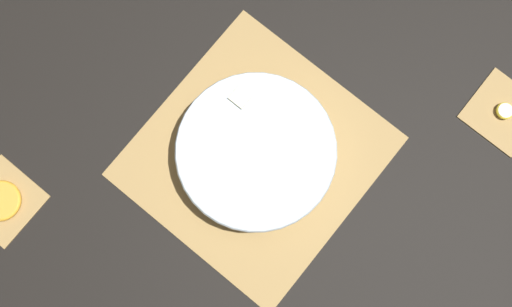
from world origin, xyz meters
name	(u,v)px	position (x,y,z in m)	size (l,w,h in m)	color
ground_plane	(256,156)	(0.00, 0.00, 0.00)	(6.00, 6.00, 0.00)	black
bamboo_mat_center	(256,156)	(0.00, 0.00, 0.00)	(0.40, 0.39, 0.01)	#A8844C
coaster_mat_near_right	(503,112)	(0.35, -0.30, 0.00)	(0.12, 0.12, 0.01)	#A8844C
coaster_mat_far_left	(3,201)	(-0.35, 0.30, 0.00)	(0.12, 0.12, 0.01)	#A8844C
fruit_salad_bowl	(256,153)	(0.00, 0.00, 0.04)	(0.28, 0.28, 0.07)	silver
orange_slice_whole	(1,201)	(-0.35, 0.30, 0.01)	(0.07, 0.07, 0.01)	#F9A338
banana_coin_single	(505,111)	(0.35, -0.30, 0.01)	(0.03, 0.03, 0.01)	#F7EFC6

